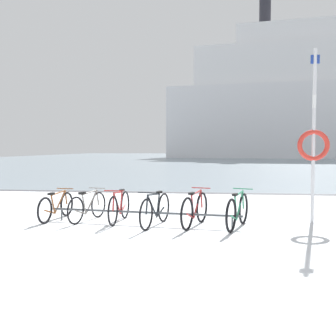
% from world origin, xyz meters
% --- Properties ---
extents(ground, '(80.00, 132.00, 0.08)m').
position_xyz_m(ground, '(0.00, 53.90, -0.04)').
color(ground, silver).
extents(bike_rack, '(4.57, 0.58, 0.31)m').
position_xyz_m(bike_rack, '(0.19, 3.67, 0.27)').
color(bike_rack, '#4C5156').
rests_on(bike_rack, ground).
extents(bicycle_0, '(0.46, 1.67, 0.74)m').
position_xyz_m(bicycle_0, '(-2.02, 3.97, 0.34)').
color(bicycle_0, black).
rests_on(bicycle_0, ground).
extents(bicycle_1, '(0.56, 1.60, 0.77)m').
position_xyz_m(bicycle_1, '(-1.20, 3.93, 0.35)').
color(bicycle_1, black).
rests_on(bicycle_1, ground).
extents(bicycle_2, '(0.46, 1.68, 0.81)m').
position_xyz_m(bicycle_2, '(-0.40, 3.86, 0.37)').
color(bicycle_2, black).
rests_on(bicycle_2, ground).
extents(bicycle_3, '(0.55, 1.71, 0.82)m').
position_xyz_m(bicycle_3, '(0.53, 3.51, 0.37)').
color(bicycle_3, black).
rests_on(bicycle_3, ground).
extents(bicycle_4, '(0.62, 1.65, 0.85)m').
position_xyz_m(bicycle_4, '(1.42, 3.59, 0.38)').
color(bicycle_4, black).
rests_on(bicycle_4, ground).
extents(bicycle_5, '(0.66, 1.68, 0.85)m').
position_xyz_m(bicycle_5, '(2.37, 3.51, 0.38)').
color(bicycle_5, black).
rests_on(bicycle_5, ground).
extents(rescue_post, '(0.74, 0.11, 4.08)m').
position_xyz_m(rescue_post, '(4.16, 4.34, 1.95)').
color(rescue_post, silver).
rests_on(rescue_post, ground).
extents(ferry_ship, '(48.71, 17.48, 28.63)m').
position_xyz_m(ferry_ship, '(17.19, 64.85, 9.61)').
color(ferry_ship, white).
rests_on(ferry_ship, ground).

